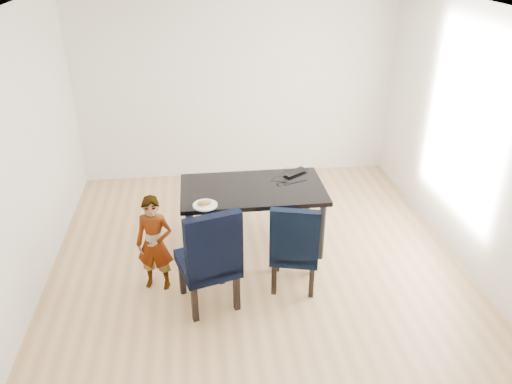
{
  "coord_description": "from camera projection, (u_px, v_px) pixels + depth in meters",
  "views": [
    {
      "loc": [
        -0.57,
        -4.41,
        3.27
      ],
      "look_at": [
        0.0,
        0.2,
        0.85
      ],
      "focal_mm": 35.0,
      "sensor_mm": 36.0,
      "label": 1
    }
  ],
  "objects": [
    {
      "name": "floor",
      "position": [
        258.0,
        269.0,
        5.46
      ],
      "size": [
        4.5,
        5.0,
        0.01
      ],
      "primitive_type": "cube",
      "color": "tan",
      "rests_on": "ground"
    },
    {
      "name": "ceiling",
      "position": [
        259.0,
        8.0,
        4.21
      ],
      "size": [
        4.5,
        5.0,
        0.01
      ],
      "primitive_type": "cube",
      "color": "white",
      "rests_on": "wall_back"
    },
    {
      "name": "wall_back",
      "position": [
        236.0,
        86.0,
        7.04
      ],
      "size": [
        4.5,
        0.01,
        2.7
      ],
      "primitive_type": "cube",
      "color": "white",
      "rests_on": "ground"
    },
    {
      "name": "wall_front",
      "position": [
        319.0,
        343.0,
        2.63
      ],
      "size": [
        4.5,
        0.01,
        2.7
      ],
      "primitive_type": "cube",
      "color": "silver",
      "rests_on": "ground"
    },
    {
      "name": "wall_left",
      "position": [
        16.0,
        168.0,
        4.59
      ],
      "size": [
        0.01,
        5.0,
        2.7
      ],
      "primitive_type": "cube",
      "color": "white",
      "rests_on": "ground"
    },
    {
      "name": "wall_right",
      "position": [
        478.0,
        145.0,
        5.08
      ],
      "size": [
        0.01,
        5.0,
        2.7
      ],
      "primitive_type": "cube",
      "color": "white",
      "rests_on": "ground"
    },
    {
      "name": "dining_table",
      "position": [
        253.0,
        217.0,
        5.72
      ],
      "size": [
        1.6,
        0.9,
        0.75
      ],
      "primitive_type": "cube",
      "color": "black",
      "rests_on": "floor"
    },
    {
      "name": "chair_left",
      "position": [
        207.0,
        255.0,
        4.74
      ],
      "size": [
        0.66,
        0.67,
        1.1
      ],
      "primitive_type": "cube",
      "rotation": [
        0.0,
        0.0,
        0.28
      ],
      "color": "black",
      "rests_on": "floor"
    },
    {
      "name": "chair_right",
      "position": [
        295.0,
        243.0,
        5.02
      ],
      "size": [
        0.58,
        0.6,
        0.99
      ],
      "primitive_type": "cube",
      "rotation": [
        0.0,
        0.0,
        -0.25
      ],
      "color": "black",
      "rests_on": "floor"
    },
    {
      "name": "child",
      "position": [
        155.0,
        244.0,
        4.97
      ],
      "size": [
        0.42,
        0.33,
        1.03
      ],
      "primitive_type": "imported",
      "rotation": [
        0.0,
        0.0,
        -0.23
      ],
      "color": "orange",
      "rests_on": "floor"
    },
    {
      "name": "plate",
      "position": [
        205.0,
        205.0,
        5.18
      ],
      "size": [
        0.27,
        0.27,
        0.01
      ],
      "primitive_type": "cylinder",
      "rotation": [
        0.0,
        0.0,
        0.05
      ],
      "color": "white",
      "rests_on": "dining_table"
    },
    {
      "name": "sandwich",
      "position": [
        204.0,
        203.0,
        5.15
      ],
      "size": [
        0.16,
        0.09,
        0.06
      ],
      "primitive_type": "ellipsoid",
      "rotation": [
        0.0,
        0.0,
        -0.15
      ],
      "color": "olive",
      "rests_on": "plate"
    },
    {
      "name": "laptop",
      "position": [
        292.0,
        171.0,
        5.91
      ],
      "size": [
        0.38,
        0.35,
        0.03
      ],
      "primitive_type": "imported",
      "rotation": [
        0.0,
        0.0,
        3.73
      ],
      "color": "black",
      "rests_on": "dining_table"
    },
    {
      "name": "cable_tangle",
      "position": [
        283.0,
        184.0,
        5.63
      ],
      "size": [
        0.18,
        0.18,
        0.01
      ],
      "primitive_type": "torus",
      "rotation": [
        0.0,
        0.0,
        -0.39
      ],
      "color": "black",
      "rests_on": "dining_table"
    }
  ]
}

